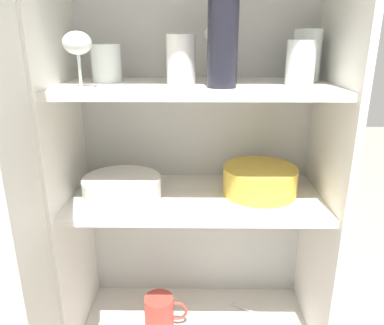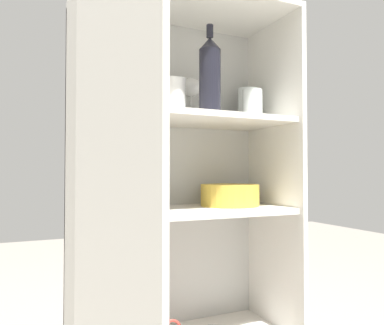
{
  "view_description": "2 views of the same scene",
  "coord_description": "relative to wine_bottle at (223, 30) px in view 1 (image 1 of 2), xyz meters",
  "views": [
    {
      "loc": [
        -0.0,
        -0.82,
        1.15
      ],
      "look_at": [
        -0.01,
        0.16,
        0.82
      ],
      "focal_mm": 35.0,
      "sensor_mm": 36.0,
      "label": 1
    },
    {
      "loc": [
        -0.49,
        -1.0,
        0.84
      ],
      "look_at": [
        0.03,
        0.17,
        0.88
      ],
      "focal_mm": 35.0,
      "sensor_mm": 36.0,
      "label": 2
    }
  ],
  "objects": [
    {
      "name": "serving_spoon",
      "position": [
        0.17,
        0.07,
        -0.88
      ],
      "size": [
        0.19,
        0.13,
        0.01
      ],
      "color": "silver",
      "rests_on": "shelf_board_lower"
    },
    {
      "name": "shelf_board_upper",
      "position": [
        -0.06,
        0.07,
        -0.14
      ],
      "size": [
        0.7,
        0.31,
        0.02
      ],
      "primitive_type": "cube",
      "color": "silver"
    },
    {
      "name": "tumbler_glass_0",
      "position": [
        0.2,
        0.05,
        -0.08
      ],
      "size": [
        0.07,
        0.07,
        0.11
      ],
      "color": "white",
      "rests_on": "shelf_board_upper"
    },
    {
      "name": "wine_bottle",
      "position": [
        0.0,
        0.0,
        0.0
      ],
      "size": [
        0.07,
        0.07,
        0.3
      ],
      "color": "black",
      "rests_on": "shelf_board_upper"
    },
    {
      "name": "cupboard_door",
      "position": [
        -0.38,
        -0.28,
        -0.46
      ],
      "size": [
        0.12,
        0.35,
        1.4
      ],
      "color": "silver",
      "rests_on": "ground_plane"
    },
    {
      "name": "tumbler_glass_2",
      "position": [
        0.23,
        0.14,
        -0.06
      ],
      "size": [
        0.08,
        0.08,
        0.13
      ],
      "color": "white",
      "rests_on": "shelf_board_upper"
    },
    {
      "name": "cupboard_side_left",
      "position": [
        -0.42,
        0.07,
        -0.46
      ],
      "size": [
        0.02,
        0.35,
        1.4
      ],
      "primitive_type": "cube",
      "color": "white",
      "rests_on": "ground_plane"
    },
    {
      "name": "tumbler_glass_3",
      "position": [
        -0.1,
        0.06,
        -0.07
      ],
      "size": [
        0.07,
        0.07,
        0.12
      ],
      "color": "white",
      "rests_on": "shelf_board_upper"
    },
    {
      "name": "coffee_mug_primary",
      "position": [
        -0.17,
        0.04,
        -0.83
      ],
      "size": [
        0.14,
        0.09,
        0.1
      ],
      "color": "#BC3D33",
      "rests_on": "shelf_board_lower"
    },
    {
      "name": "wine_glass_1",
      "position": [
        -0.0,
        0.15,
        -0.02
      ],
      "size": [
        0.08,
        0.08,
        0.15
      ],
      "color": "white",
      "rests_on": "shelf_board_upper"
    },
    {
      "name": "plate_stack_white",
      "position": [
        -0.26,
        0.03,
        -0.41
      ],
      "size": [
        0.21,
        0.21,
        0.06
      ],
      "color": "silver",
      "rests_on": "shelf_board_middle"
    },
    {
      "name": "wine_glass_0",
      "position": [
        -0.33,
        -0.03,
        -0.04
      ],
      "size": [
        0.07,
        0.07,
        0.13
      ],
      "color": "white",
      "rests_on": "shelf_board_upper"
    },
    {
      "name": "cupboard_side_right",
      "position": [
        0.3,
        0.07,
        -0.46
      ],
      "size": [
        0.02,
        0.35,
        1.4
      ],
      "primitive_type": "cube",
      "color": "white",
      "rests_on": "ground_plane"
    },
    {
      "name": "shelf_board_lower",
      "position": [
        -0.06,
        0.07,
        -0.89
      ],
      "size": [
        0.7,
        0.31,
        0.02
      ],
      "primitive_type": "cube",
      "color": "silver"
    },
    {
      "name": "shelf_board_middle",
      "position": [
        -0.06,
        0.07,
        -0.45
      ],
      "size": [
        0.7,
        0.31,
        0.02
      ],
      "primitive_type": "cube",
      "color": "silver"
    },
    {
      "name": "cupboard_back_panel",
      "position": [
        -0.06,
        0.23,
        -0.46
      ],
      "size": [
        0.74,
        0.02,
        1.4
      ],
      "primitive_type": "cube",
      "color": "silver",
      "rests_on": "ground_plane"
    },
    {
      "name": "tumbler_glass_1",
      "position": [
        -0.3,
        0.11,
        -0.08
      ],
      "size": [
        0.08,
        0.08,
        0.1
      ],
      "color": "white",
      "rests_on": "shelf_board_upper"
    },
    {
      "name": "mixing_bowl_large",
      "position": [
        0.12,
        0.08,
        -0.4
      ],
      "size": [
        0.21,
        0.21,
        0.08
      ],
      "color": "gold",
      "rests_on": "shelf_board_middle"
    }
  ]
}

